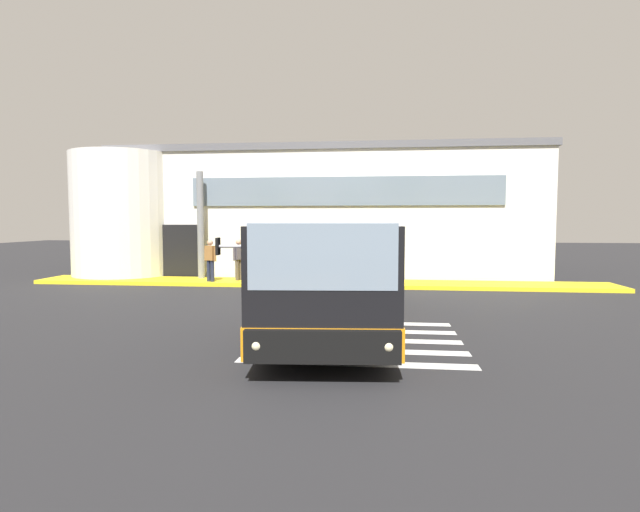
# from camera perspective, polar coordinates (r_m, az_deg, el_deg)

# --- Properties ---
(ground_plane) EXTENTS (80.00, 90.00, 0.02)m
(ground_plane) POSITION_cam_1_polar(r_m,az_deg,el_deg) (15.28, -2.53, -5.70)
(ground_plane) COLOR #232326
(ground_plane) RESTS_ON ground
(bay_paint_stripes) EXTENTS (4.40, 3.96, 0.01)m
(bay_paint_stripes) POSITION_cam_1_polar(r_m,az_deg,el_deg) (10.99, 4.45, -9.53)
(bay_paint_stripes) COLOR silver
(bay_paint_stripes) RESTS_ON ground
(terminal_building) EXTENTS (20.81, 13.80, 5.85)m
(terminal_building) POSITION_cam_1_polar(r_m,az_deg,el_deg) (26.63, -0.05, 4.83)
(terminal_building) COLOR silver
(terminal_building) RESTS_ON ground
(boarding_curb) EXTENTS (23.01, 2.00, 0.15)m
(boarding_curb) POSITION_cam_1_polar(r_m,az_deg,el_deg) (19.97, -0.36, -3.12)
(boarding_curb) COLOR yellow
(boarding_curb) RESTS_ON ground
(entry_support_column) EXTENTS (0.28, 0.28, 4.48)m
(entry_support_column) POSITION_cam_1_polar(r_m,az_deg,el_deg) (21.57, -13.51, 3.47)
(entry_support_column) COLOR slate
(entry_support_column) RESTS_ON boarding_curb
(bus_main_foreground) EXTENTS (3.49, 11.26, 2.70)m
(bus_main_foreground) POSITION_cam_1_polar(r_m,az_deg,el_deg) (13.19, 0.88, -1.36)
(bus_main_foreground) COLOR black
(bus_main_foreground) RESTS_ON ground
(passenger_near_column) EXTENTS (0.55, 0.35, 1.68)m
(passenger_near_column) POSITION_cam_1_polar(r_m,az_deg,el_deg) (20.27, -12.44, -0.26)
(passenger_near_column) COLOR #1E2338
(passenger_near_column) RESTS_ON boarding_curb
(passenger_by_doorway) EXTENTS (0.39, 0.51, 1.68)m
(passenger_by_doorway) POSITION_cam_1_polar(r_m,az_deg,el_deg) (20.50, -9.28, -0.17)
(passenger_by_doorway) COLOR #4C4233
(passenger_by_doorway) RESTS_ON boarding_curb
(passenger_at_curb_edge) EXTENTS (0.56, 0.34, 1.68)m
(passenger_at_curb_edge) POSITION_cam_1_polar(r_m,az_deg,el_deg) (19.70, -7.26, -0.32)
(passenger_at_curb_edge) COLOR #4C4233
(passenger_at_curb_edge) RESTS_ON boarding_curb
(safety_bollard_yellow) EXTENTS (0.18, 0.18, 0.90)m
(safety_bollard_yellow) POSITION_cam_1_polar(r_m,az_deg,el_deg) (18.79, -1.86, -2.43)
(safety_bollard_yellow) COLOR yellow
(safety_bollard_yellow) RESTS_ON ground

